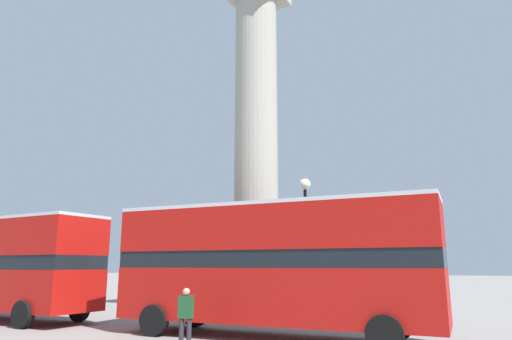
% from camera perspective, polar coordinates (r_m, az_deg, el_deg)
% --- Properties ---
extents(ground_plane, '(200.00, 200.00, 0.00)m').
position_cam_1_polar(ground_plane, '(22.05, 0.00, -17.75)').
color(ground_plane, gray).
extents(monument_column, '(4.56, 4.56, 18.25)m').
position_cam_1_polar(monument_column, '(22.48, 0.00, 0.80)').
color(monument_column, '#A39E8E').
rests_on(monument_column, ground_plane).
extents(bus_a, '(10.68, 3.25, 4.27)m').
position_cam_1_polar(bus_a, '(15.31, 2.09, -11.47)').
color(bus_a, '#B7140F').
rests_on(bus_a, ground_plane).
extents(bus_b, '(10.16, 3.14, 4.24)m').
position_cam_1_polar(bus_b, '(23.11, -29.01, -10.19)').
color(bus_b, '#B7140F').
rests_on(bus_b, ground_plane).
extents(equestrian_statue, '(2.91, 2.14, 5.73)m').
position_cam_1_polar(equestrian_statue, '(29.85, -10.51, -12.83)').
color(equestrian_statue, '#A39E8E').
rests_on(equestrian_statue, ground_plane).
extents(street_lamp, '(0.48, 0.48, 5.89)m').
position_cam_1_polar(street_lamp, '(19.24, 6.27, -7.70)').
color(street_lamp, black).
rests_on(street_lamp, ground_plane).
extents(pedestrian_near_lamp, '(0.45, 0.26, 1.63)m').
position_cam_1_polar(pedestrian_near_lamp, '(13.78, -8.79, -17.41)').
color(pedestrian_near_lamp, '#28282D').
rests_on(pedestrian_near_lamp, ground_plane).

